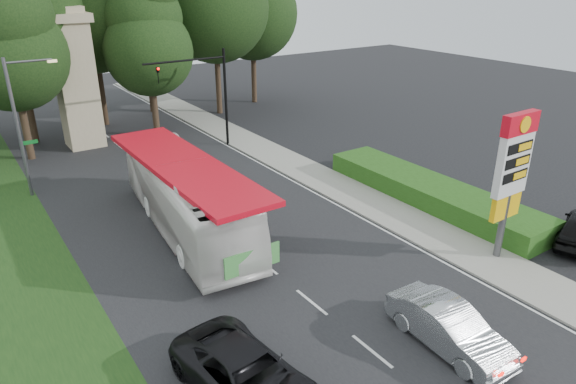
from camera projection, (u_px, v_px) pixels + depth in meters
ground at (382, 360)px, 17.48m from camera, size 120.00×120.00×0.00m
road_surface at (219, 227)px, 26.57m from camera, size 14.00×80.00×0.02m
sidewalk_right at (345, 190)px, 30.97m from camera, size 3.00×80.00×0.12m
hedge at (431, 192)px, 29.29m from camera, size 3.00×14.00×1.20m
gas_station_pylon at (513, 167)px, 22.02m from camera, size 2.10×0.45×6.85m
traffic_signal_mast at (209, 86)px, 36.77m from camera, size 6.10×0.35×7.20m
streetlight_signs at (21, 122)px, 28.77m from camera, size 2.75×0.98×8.00m
monument at (75, 78)px, 37.15m from camera, size 3.00×3.00×10.05m
tree_east_near at (142, 3)px, 44.81m from camera, size 8.12×8.12×15.95m
tree_monument_left at (6, 31)px, 32.91m from camera, size 7.28×7.28×14.30m
tree_monument_right at (147, 32)px, 38.49m from camera, size 6.72×6.72×13.20m
transit_bus at (187, 197)px, 25.65m from camera, size 4.47×13.32×3.64m
sedan_silver at (449, 327)px, 17.84m from camera, size 1.90×4.88×1.58m
suv_charcoal at (247, 376)px, 15.68m from camera, size 3.26×5.94×1.58m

